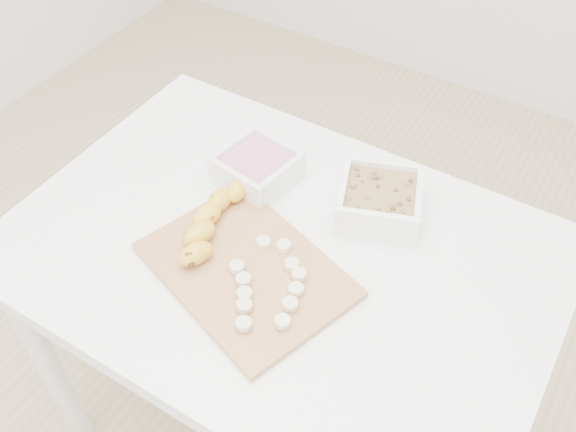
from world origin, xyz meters
The scene contains 7 objects.
ground centered at (0.00, 0.00, 0.00)m, with size 3.50×3.50×0.00m, color #C6AD89.
table centered at (0.00, 0.00, 0.65)m, with size 1.00×0.70×0.75m.
bowl_yogurt centered at (-0.14, 0.13, 0.78)m, with size 0.16×0.16×0.06m.
bowl_granola centered at (0.11, 0.17, 0.79)m, with size 0.20×0.20×0.07m.
cutting_board centered at (-0.02, -0.08, 0.76)m, with size 0.36×0.25×0.01m, color #AF7C4F.
banana centered at (-0.13, -0.03, 0.78)m, with size 0.06×0.23×0.04m, color gold, non-canonical shape.
banana_slices centered at (0.04, -0.09, 0.77)m, with size 0.15×0.20×0.02m.
Camera 1 is at (0.41, -0.65, 1.65)m, focal length 40.00 mm.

